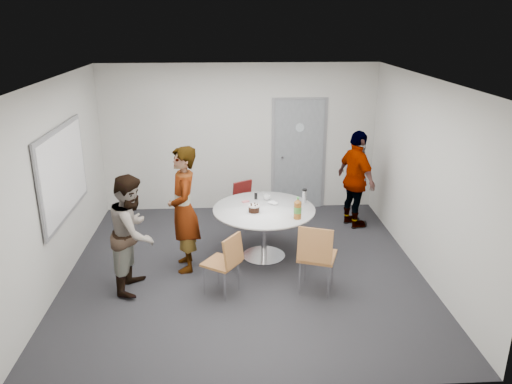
{
  "coord_description": "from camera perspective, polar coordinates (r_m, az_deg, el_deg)",
  "views": [
    {
      "loc": [
        -0.21,
        -6.43,
        3.46
      ],
      "look_at": [
        0.17,
        0.25,
        1.1
      ],
      "focal_mm": 35.0,
      "sensor_mm": 36.0,
      "label": 1
    }
  ],
  "objects": [
    {
      "name": "wall_back",
      "position": [
        9.18,
        -1.91,
        6.15
      ],
      "size": [
        5.0,
        0.0,
        5.0
      ],
      "primitive_type": "plane",
      "rotation": [
        1.57,
        0.0,
        0.0
      ],
      "color": "beige",
      "rests_on": "floor"
    },
    {
      "name": "floor",
      "position": [
        7.31,
        -1.27,
        -8.82
      ],
      "size": [
        5.0,
        5.0,
        0.0
      ],
      "primitive_type": "plane",
      "color": "#242327",
      "rests_on": "ground"
    },
    {
      "name": "person_right",
      "position": [
        8.62,
        11.38,
        1.39
      ],
      "size": [
        0.73,
        1.07,
        1.69
      ],
      "primitive_type": "imported",
      "rotation": [
        0.0,
        0.0,
        1.92
      ],
      "color": "black",
      "rests_on": "floor"
    },
    {
      "name": "chair_near_left",
      "position": [
        6.48,
        -3.4,
        -7.62
      ],
      "size": [
        0.58,
        0.57,
        0.85
      ],
      "rotation": [
        0.0,
        0.0,
        0.98
      ],
      "color": "brown",
      "rests_on": "floor"
    },
    {
      "name": "person_left",
      "position": [
        6.72,
        -13.89,
        -4.56
      ],
      "size": [
        0.68,
        0.83,
        1.58
      ],
      "primitive_type": "imported",
      "rotation": [
        0.0,
        0.0,
        1.46
      ],
      "color": "white",
      "rests_on": "floor"
    },
    {
      "name": "chair_far",
      "position": [
        8.56,
        -1.21,
        -0.92
      ],
      "size": [
        0.53,
        0.55,
        0.8
      ],
      "rotation": [
        0.0,
        0.0,
        3.68
      ],
      "color": "#5C1412",
      "rests_on": "floor"
    },
    {
      "name": "ceiling",
      "position": [
        6.48,
        -1.45,
        12.71
      ],
      "size": [
        5.0,
        5.0,
        0.0
      ],
      "primitive_type": "plane",
      "rotation": [
        3.14,
        0.0,
        0.0
      ],
      "color": "silver",
      "rests_on": "wall_back"
    },
    {
      "name": "wall_left",
      "position": [
        7.15,
        -21.82,
        0.85
      ],
      "size": [
        0.0,
        5.0,
        5.0
      ],
      "primitive_type": "plane",
      "rotation": [
        1.57,
        0.0,
        1.57
      ],
      "color": "beige",
      "rests_on": "floor"
    },
    {
      "name": "wall_right",
      "position": [
        7.29,
        18.69,
        1.58
      ],
      "size": [
        0.0,
        5.0,
        5.0
      ],
      "primitive_type": "plane",
      "rotation": [
        1.57,
        0.0,
        -1.57
      ],
      "color": "beige",
      "rests_on": "floor"
    },
    {
      "name": "chair_near_right",
      "position": [
        6.49,
        6.9,
        -6.86
      ],
      "size": [
        0.6,
        0.63,
        0.97
      ],
      "rotation": [
        0.0,
        0.0,
        -0.34
      ],
      "color": "brown",
      "rests_on": "floor"
    },
    {
      "name": "table",
      "position": [
        7.38,
        1.11,
        -2.69
      ],
      "size": [
        1.51,
        1.51,
        1.11
      ],
      "color": "white",
      "rests_on": "floor"
    },
    {
      "name": "door",
      "position": [
        9.33,
        4.9,
        4.26
      ],
      "size": [
        1.02,
        0.17,
        2.12
      ],
      "color": "slate",
      "rests_on": "wall_back"
    },
    {
      "name": "wall_front",
      "position": [
        4.47,
        -0.21,
        -8.71
      ],
      "size": [
        5.0,
        0.0,
        5.0
      ],
      "primitive_type": "plane",
      "rotation": [
        -1.57,
        0.0,
        0.0
      ],
      "color": "beige",
      "rests_on": "floor"
    },
    {
      "name": "person_main",
      "position": [
        7.05,
        -8.26,
        -2.0
      ],
      "size": [
        0.53,
        0.72,
        1.81
      ],
      "primitive_type": "imported",
      "rotation": [
        0.0,
        0.0,
        -1.42
      ],
      "color": "#A5C6EA",
      "rests_on": "floor"
    },
    {
      "name": "whiteboard",
      "position": [
        7.29,
        -21.16,
        2.1
      ],
      "size": [
        0.04,
        1.9,
        1.25
      ],
      "color": "gray",
      "rests_on": "wall_left"
    }
  ]
}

